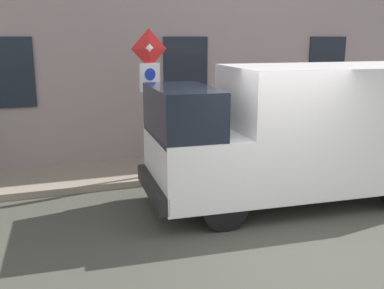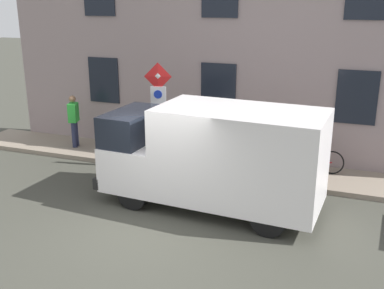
% 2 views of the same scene
% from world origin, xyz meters
% --- Properties ---
extents(ground_plane, '(80.00, 80.00, 0.00)m').
position_xyz_m(ground_plane, '(0.00, 0.00, 0.00)').
color(ground_plane, '#414138').
extents(sidewalk_slab, '(1.80, 16.53, 0.14)m').
position_xyz_m(sidewalk_slab, '(4.09, 0.00, 0.07)').
color(sidewalk_slab, gray).
rests_on(sidewalk_slab, ground_plane).
extents(building_facade, '(0.75, 14.53, 7.04)m').
position_xyz_m(building_facade, '(5.34, 0.00, 3.52)').
color(building_facade, gray).
rests_on(building_facade, ground_plane).
extents(sign_post_stacked, '(0.20, 0.55, 2.90)m').
position_xyz_m(sign_post_stacked, '(3.40, 1.29, 2.09)').
color(sign_post_stacked, '#474C47').
rests_on(sign_post_stacked, sidewalk_slab).
extents(delivery_van, '(2.30, 5.43, 2.50)m').
position_xyz_m(delivery_van, '(1.48, -1.03, 1.33)').
color(delivery_van, white).
rests_on(delivery_van, ground_plane).
extents(bicycle_red, '(0.46, 1.71, 0.89)m').
position_xyz_m(bicycle_red, '(4.44, -3.01, 0.51)').
color(bicycle_red, black).
rests_on(bicycle_red, sidewalk_slab).
extents(bicycle_black, '(0.49, 1.71, 0.89)m').
position_xyz_m(bicycle_black, '(4.44, -2.21, 0.51)').
color(bicycle_black, black).
rests_on(bicycle_black, sidewalk_slab).
extents(pedestrian, '(0.46, 0.36, 1.72)m').
position_xyz_m(pedestrian, '(4.05, 4.66, 1.07)').
color(pedestrian, '#262B47').
rests_on(pedestrian, sidewalk_slab).
extents(litter_bin, '(0.44, 0.44, 0.90)m').
position_xyz_m(litter_bin, '(3.54, 0.01, 0.59)').
color(litter_bin, '#2D5133').
rests_on(litter_bin, sidewalk_slab).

